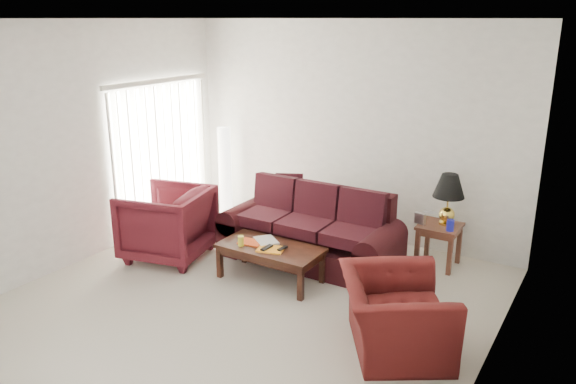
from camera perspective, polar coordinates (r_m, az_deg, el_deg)
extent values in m
plane|color=beige|center=(6.34, -4.09, -11.08)|extent=(5.00, 5.00, 0.00)
cube|color=silver|center=(8.37, -12.66, 3.55)|extent=(0.10, 2.00, 2.16)
cube|color=black|center=(7.97, 0.11, 0.53)|extent=(0.43, 0.33, 0.40)
cube|color=silver|center=(7.19, 13.25, -2.63)|extent=(0.15, 0.08, 0.14)
cylinder|color=#181AA0|center=(7.05, 16.16, -3.27)|extent=(0.12, 0.12, 0.14)
cube|color=silver|center=(7.40, 14.20, -2.00)|extent=(0.14, 0.18, 0.06)
imported|color=#481018|center=(7.43, -12.18, -3.13)|extent=(1.23, 1.20, 0.93)
imported|color=#471110|center=(5.46, 10.80, -12.12)|extent=(1.40, 1.44, 0.71)
cube|color=#CE4114|center=(6.75, -3.78, -5.12)|extent=(0.30, 0.24, 0.02)
cube|color=silver|center=(6.79, -2.24, -4.95)|extent=(0.39, 0.37, 0.02)
cube|color=orange|center=(6.54, -1.77, -5.83)|extent=(0.35, 0.30, 0.02)
cube|color=black|center=(6.54, -2.17, -5.66)|extent=(0.06, 0.18, 0.02)
cube|color=black|center=(6.52, -0.57, -5.73)|extent=(0.06, 0.15, 0.02)
cylinder|color=yellow|center=(6.66, -4.82, -4.97)|extent=(0.08, 0.08, 0.12)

